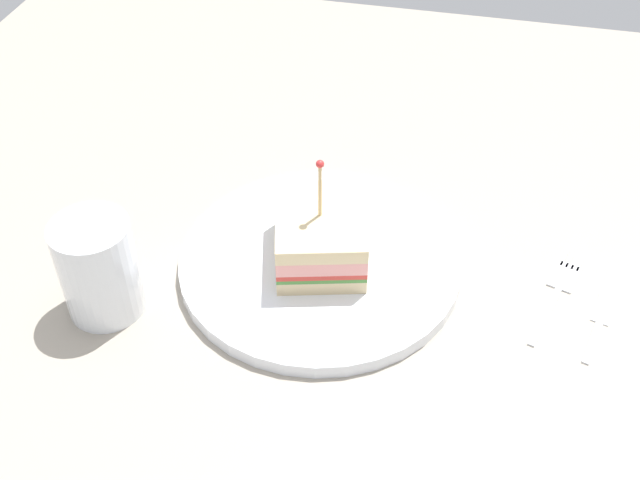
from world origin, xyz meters
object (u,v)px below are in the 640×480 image
object	(u,v)px
plate	(320,262)
fork	(559,287)
knife	(604,309)
drink_glass	(100,271)
sandwich_half_center	(316,234)

from	to	relation	value
plate	fork	size ratio (longest dim) A/B	2.08
plate	knife	size ratio (longest dim) A/B	2.16
knife	drink_glass	bearing A→B (deg)	12.18
sandwich_half_center	knife	xyz separation A→B (cm)	(-25.55, -0.02, -3.64)
plate	knife	world-z (taller)	plate
plate	fork	distance (cm)	21.50
sandwich_half_center	fork	size ratio (longest dim) A/B	0.92
drink_glass	fork	xyz separation A→B (cm)	(-38.27, -10.97, -3.99)
sandwich_half_center	fork	world-z (taller)	sandwich_half_center
knife	plate	bearing A→B (deg)	0.54
plate	drink_glass	distance (cm)	19.37
plate	knife	distance (cm)	25.18
plate	drink_glass	size ratio (longest dim) A/B	2.80
knife	sandwich_half_center	bearing A→B (deg)	0.03
plate	drink_glass	xyz separation A→B (cm)	(16.88, 8.84, 3.50)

